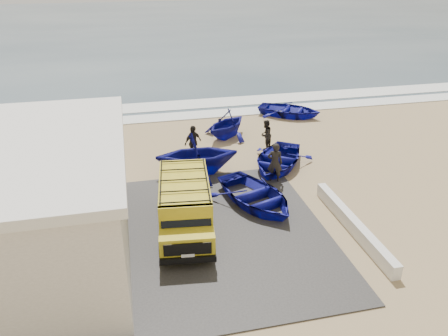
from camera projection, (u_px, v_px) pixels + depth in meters
ground at (211, 207)px, 18.62m from camera, size 160.00×160.00×0.00m
slab at (170, 239)px, 16.45m from camera, size 12.00×10.00×0.05m
ocean at (140, 26)px, 67.80m from camera, size 180.00×88.00×0.01m
surf_line at (176, 117)px, 29.14m from camera, size 180.00×1.60×0.06m
surf_wash at (172, 106)px, 31.34m from camera, size 180.00×2.20×0.04m
building at (0, 207)px, 14.42m from camera, size 8.40×9.40×4.30m
parapet at (353, 225)px, 16.86m from camera, size 0.35×6.00×0.55m
van at (185, 204)px, 16.62m from camera, size 2.43×5.04×2.08m
boat_near_left at (256, 196)px, 18.59m from camera, size 4.38×5.14×0.90m
boat_near_right at (277, 159)px, 21.93m from camera, size 4.97×5.27×0.89m
boat_mid_left at (197, 154)px, 21.04m from camera, size 4.09×3.57×2.09m
boat_far_left at (227, 124)px, 25.54m from camera, size 4.22×4.18×1.68m
boat_far_right at (289, 110)px, 29.14m from camera, size 5.08×4.79×0.86m
fisherman_front at (275, 163)px, 20.31m from camera, size 0.83×0.67×1.96m
fisherman_middle at (266, 135)px, 23.96m from camera, size 1.01×1.01×1.65m
fisherman_back at (193, 143)px, 22.70m from camera, size 1.15×0.95×1.84m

